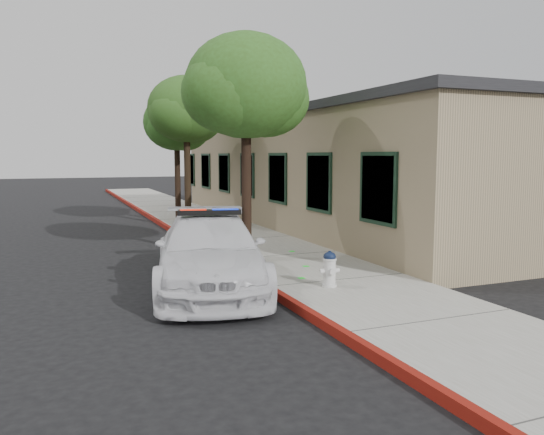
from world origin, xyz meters
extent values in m
plane|color=black|center=(0.00, 0.00, 0.00)|extent=(120.00, 120.00, 0.00)
cube|color=gray|center=(1.60, 3.00, 0.07)|extent=(3.20, 60.00, 0.15)
cube|color=maroon|center=(0.06, 3.00, 0.08)|extent=(0.14, 60.00, 0.16)
cube|color=tan|center=(6.70, 9.00, 2.00)|extent=(7.00, 20.00, 4.00)
cube|color=black|center=(6.70, 9.00, 4.12)|extent=(7.30, 20.30, 0.24)
cube|color=black|center=(3.17, 1.00, 1.95)|extent=(0.08, 1.48, 1.68)
cube|color=black|center=(3.17, 4.00, 1.95)|extent=(0.08, 1.48, 1.68)
cube|color=black|center=(3.17, 7.00, 1.95)|extent=(0.08, 1.48, 1.68)
cube|color=black|center=(3.17, 10.00, 1.95)|extent=(0.08, 1.48, 1.68)
cube|color=black|center=(3.17, 13.00, 1.95)|extent=(0.08, 1.48, 1.68)
cube|color=black|center=(3.17, 16.00, 1.95)|extent=(0.08, 1.48, 1.68)
cube|color=black|center=(3.17, 19.00, 1.95)|extent=(0.08, 1.48, 1.68)
imported|color=white|center=(-0.90, 0.84, 0.76)|extent=(3.24, 5.56, 1.51)
cube|color=black|center=(-0.90, 0.84, 1.57)|extent=(1.23, 0.54, 0.10)
cube|color=red|center=(-1.21, 0.91, 1.58)|extent=(0.56, 0.35, 0.11)
cube|color=#0C29D3|center=(-0.59, 0.77, 1.58)|extent=(0.56, 0.35, 0.11)
cylinder|color=silver|center=(1.15, -0.45, 0.18)|extent=(0.29, 0.29, 0.05)
cylinder|color=silver|center=(1.15, -0.45, 0.44)|extent=(0.24, 0.24, 0.47)
cylinder|color=silver|center=(1.15, -0.45, 0.69)|extent=(0.28, 0.28, 0.03)
ellipsoid|color=#0E1934|center=(1.15, -0.45, 0.75)|extent=(0.25, 0.25, 0.19)
cylinder|color=#0E1934|center=(1.15, -0.45, 0.83)|extent=(0.06, 0.06, 0.05)
cylinder|color=silver|center=(1.01, -0.43, 0.46)|extent=(0.12, 0.11, 0.09)
cylinder|color=silver|center=(1.30, -0.47, 0.46)|extent=(0.12, 0.11, 0.09)
cylinder|color=silver|center=(1.13, -0.59, 0.48)|extent=(0.13, 0.12, 0.12)
cylinder|color=black|center=(0.70, 3.12, 1.85)|extent=(0.25, 0.25, 3.40)
ellipsoid|color=#2E5119|center=(0.70, 3.12, 4.40)|extent=(3.02, 3.02, 2.57)
ellipsoid|color=#2E5119|center=(1.24, 3.23, 4.12)|extent=(2.27, 2.27, 1.93)
ellipsoid|color=#2E5119|center=(0.25, 2.97, 4.21)|extent=(2.36, 2.36, 2.01)
cylinder|color=black|center=(0.89, 10.19, 1.86)|extent=(0.24, 0.24, 3.41)
ellipsoid|color=#2F551A|center=(0.89, 10.19, 4.39)|extent=(2.86, 2.86, 2.43)
ellipsoid|color=#2F551A|center=(1.18, 10.55, 4.12)|extent=(2.31, 2.31, 1.96)
ellipsoid|color=#2F551A|center=(0.57, 9.93, 4.21)|extent=(2.21, 2.21, 1.88)
cylinder|color=black|center=(0.89, 11.89, 1.68)|extent=(0.23, 0.23, 3.07)
ellipsoid|color=#2B5C1C|center=(0.89, 11.89, 4.00)|extent=(2.63, 2.63, 2.23)
ellipsoid|color=#2B5C1C|center=(1.27, 12.17, 3.74)|extent=(2.01, 2.01, 1.71)
ellipsoid|color=#2B5C1C|center=(0.70, 11.57, 3.83)|extent=(2.10, 2.10, 1.79)
camera|label=1|loc=(-3.84, -9.70, 2.71)|focal=35.92mm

